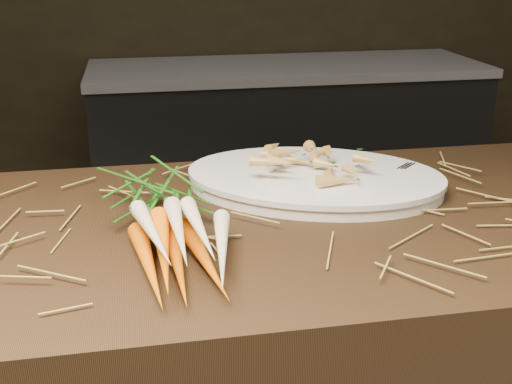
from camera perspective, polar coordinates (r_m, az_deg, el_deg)
back_counter at (r=3.12m, az=2.67°, el=3.70°), size 1.82×0.62×0.84m
straw_bedding at (r=1.18m, az=9.54°, el=-1.38°), size 1.40×0.60×0.02m
root_veg_bunch at (r=1.07m, az=-7.85°, el=-1.80°), size 0.19×0.47×0.09m
serving_platter at (r=1.28m, az=5.20°, el=0.92°), size 0.59×0.50×0.03m
roasted_veg_heap at (r=1.27m, az=5.27°, el=2.68°), size 0.29×0.26×0.06m
serving_fork at (r=1.25m, az=13.30°, el=0.70°), size 0.16×0.14×0.00m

